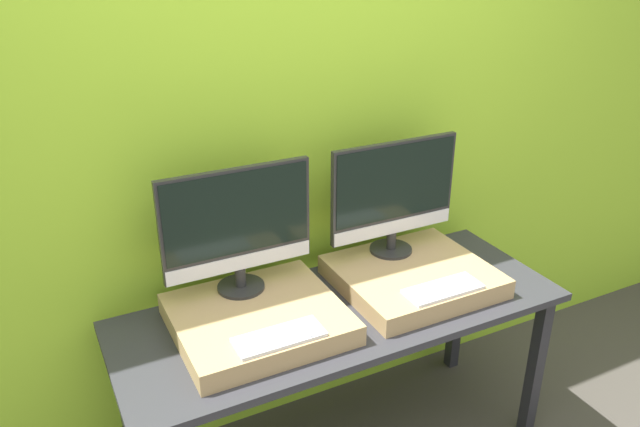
{
  "coord_description": "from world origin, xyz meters",
  "views": [
    {
      "loc": [
        -0.96,
        -1.39,
        1.99
      ],
      "look_at": [
        0.0,
        0.5,
        1.02
      ],
      "focal_mm": 35.0,
      "sensor_mm": 36.0,
      "label": 1
    }
  ],
  "objects": [
    {
      "name": "monitor_right",
      "position": [
        0.33,
        0.49,
        1.05
      ],
      "size": [
        0.55,
        0.17,
        0.47
      ],
      "color": "#282828",
      "rests_on": "wooden_riser_right"
    },
    {
      "name": "keyboard_right",
      "position": [
        0.33,
        0.15,
        0.8
      ],
      "size": [
        0.3,
        0.12,
        0.01
      ],
      "color": "silver",
      "rests_on": "wooden_riser_right"
    },
    {
      "name": "keyboard_left",
      "position": [
        -0.33,
        0.15,
        0.8
      ],
      "size": [
        0.3,
        0.12,
        0.01
      ],
      "color": "silver",
      "rests_on": "wooden_riser_left"
    },
    {
      "name": "workbench",
      "position": [
        0.0,
        0.32,
        0.64
      ],
      "size": [
        1.67,
        0.64,
        0.71
      ],
      "color": "#2D2D33",
      "rests_on": "ground_plane"
    },
    {
      "name": "wooden_riser_left",
      "position": [
        -0.33,
        0.33,
        0.75
      ],
      "size": [
        0.57,
        0.52,
        0.08
      ],
      "color": "tan",
      "rests_on": "workbench"
    },
    {
      "name": "wall_back",
      "position": [
        0.0,
        0.71,
        1.3
      ],
      "size": [
        8.0,
        0.04,
        2.6
      ],
      "color": "#9ED12D",
      "rests_on": "ground_plane"
    },
    {
      "name": "wooden_riser_right",
      "position": [
        0.33,
        0.33,
        0.75
      ],
      "size": [
        0.57,
        0.52,
        0.08
      ],
      "color": "tan",
      "rests_on": "workbench"
    },
    {
      "name": "monitor_left",
      "position": [
        -0.33,
        0.49,
        1.05
      ],
      "size": [
        0.55,
        0.17,
        0.47
      ],
      "color": "#282828",
      "rests_on": "wooden_riser_left"
    }
  ]
}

